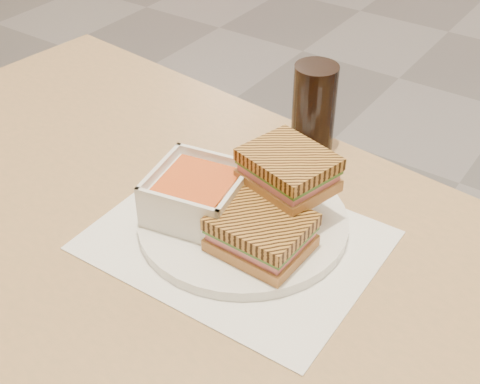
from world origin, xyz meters
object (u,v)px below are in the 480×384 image
Objects in this scene: soup_bowl at (198,196)px; panini_lower at (261,233)px; main_table at (162,273)px; cola_glass at (314,109)px; plate at (243,221)px.

soup_bowl reaches higher than panini_lower.
cola_glass reaches higher than main_table.
plate is at bearing 24.45° from main_table.
cola_glass is at bearing 95.33° from plate.
main_table is 8.66× the size of soup_bowl.
cola_glass is (-0.02, 0.24, 0.07)m from plate.
plate reaches higher than main_table.
main_table is 0.17m from soup_bowl.
plate is at bearing 144.39° from panini_lower.
plate is 2.05× the size of soup_bowl.
soup_bowl is at bearing 24.39° from main_table.
plate is at bearing 24.52° from soup_bowl.
panini_lower is at bearing -35.61° from plate.
soup_bowl reaches higher than plate.
soup_bowl is (0.06, 0.03, 0.16)m from main_table.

